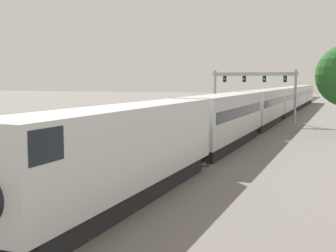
{
  "coord_description": "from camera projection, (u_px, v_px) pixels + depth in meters",
  "views": [
    {
      "loc": [
        12.13,
        -16.56,
        6.06
      ],
      "look_at": [
        1.0,
        12.0,
        3.0
      ],
      "focal_mm": 49.0,
      "sensor_mm": 36.0,
      "label": 1
    }
  ],
  "objects": [
    {
      "name": "ground_plane",
      "position": [
        49.0,
        217.0,
        20.34
      ],
      "size": [
        400.0,
        400.0,
        0.0
      ],
      "primitive_type": "plane",
      "color": "slate"
    },
    {
      "name": "track_main",
      "position": [
        280.0,
        117.0,
        75.23
      ],
      "size": [
        2.6,
        200.0,
        0.16
      ],
      "color": "slate",
      "rests_on": "ground"
    },
    {
      "name": "track_near",
      "position": [
        215.0,
        127.0,
        58.68
      ],
      "size": [
        2.6,
        160.0,
        0.16
      ],
      "color": "slate",
      "rests_on": "ground"
    },
    {
      "name": "passenger_train",
      "position": [
        275.0,
        103.0,
        70.15
      ],
      "size": [
        3.04,
        122.22,
        4.8
      ],
      "color": "silver",
      "rests_on": "ground"
    },
    {
      "name": "signal_gantry",
      "position": [
        254.0,
        84.0,
        65.38
      ],
      "size": [
        12.1,
        0.49,
        7.55
      ],
      "color": "#999BA0",
      "rests_on": "ground"
    }
  ]
}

